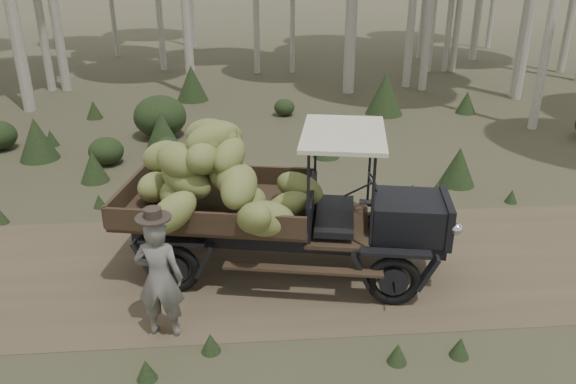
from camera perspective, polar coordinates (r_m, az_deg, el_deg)
name	(u,v)px	position (r m, az deg, el deg)	size (l,w,h in m)	color
ground	(270,267)	(9.78, -1.82, -7.64)	(120.00, 120.00, 0.00)	#473D2B
dirt_track	(270,267)	(9.77, -1.82, -7.62)	(70.00, 4.00, 0.01)	brown
banana_truck	(245,184)	(8.98, -4.42, 0.83)	(5.63, 2.97, 2.72)	black
farmer	(159,277)	(7.95, -12.93, -8.41)	(0.72, 0.55, 1.96)	#63615B
undergrowth	(191,188)	(11.65, -9.83, 0.38)	(23.48, 20.99, 1.37)	#233319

